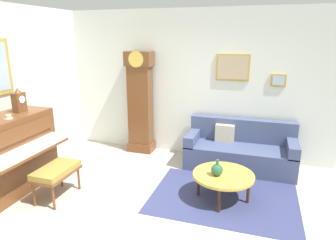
# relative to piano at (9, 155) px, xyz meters

# --- Properties ---
(ground_plane) EXTENTS (6.40, 6.00, 0.10)m
(ground_plane) POSITION_rel_piano_xyz_m (2.23, -0.00, -0.65)
(ground_plane) COLOR #B2A899
(wall_back) EXTENTS (5.30, 0.13, 2.80)m
(wall_back) POSITION_rel_piano_xyz_m (2.24, 2.40, 0.81)
(wall_back) COLOR silver
(wall_back) RESTS_ON ground_plane
(area_rug) EXTENTS (2.10, 1.50, 0.01)m
(area_rug) POSITION_rel_piano_xyz_m (3.11, 0.75, -0.59)
(area_rug) COLOR navy
(area_rug) RESTS_ON ground_plane
(piano) EXTENTS (0.87, 1.44, 1.18)m
(piano) POSITION_rel_piano_xyz_m (0.00, 0.00, 0.00)
(piano) COLOR brown
(piano) RESTS_ON ground_plane
(piano_bench) EXTENTS (0.42, 0.70, 0.48)m
(piano_bench) POSITION_rel_piano_xyz_m (0.77, 0.04, -0.19)
(piano_bench) COLOR brown
(piano_bench) RESTS_ON ground_plane
(grandfather_clock) EXTENTS (0.52, 0.34, 2.03)m
(grandfather_clock) POSITION_rel_piano_xyz_m (1.22, 2.15, 0.37)
(grandfather_clock) COLOR brown
(grandfather_clock) RESTS_ON ground_plane
(couch) EXTENTS (1.90, 0.80, 0.84)m
(couch) POSITION_rel_piano_xyz_m (3.23, 1.96, -0.28)
(couch) COLOR #424C70
(couch) RESTS_ON ground_plane
(coffee_table) EXTENTS (0.88, 0.88, 0.40)m
(coffee_table) POSITION_rel_piano_xyz_m (3.09, 0.72, -0.22)
(coffee_table) COLOR gold
(coffee_table) RESTS_ON ground_plane
(mantel_clock) EXTENTS (0.13, 0.18, 0.38)m
(mantel_clock) POSITION_rel_piano_xyz_m (0.00, 0.32, 0.75)
(mantel_clock) COLOR brown
(mantel_clock) RESTS_ON piano
(teacup) EXTENTS (0.12, 0.12, 0.06)m
(teacup) POSITION_rel_piano_xyz_m (0.14, -0.04, 0.60)
(teacup) COLOR beige
(teacup) RESTS_ON piano
(green_jug) EXTENTS (0.17, 0.17, 0.24)m
(green_jug) POSITION_rel_piano_xyz_m (3.00, 0.65, -0.11)
(green_jug) COLOR #234C33
(green_jug) RESTS_ON coffee_table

